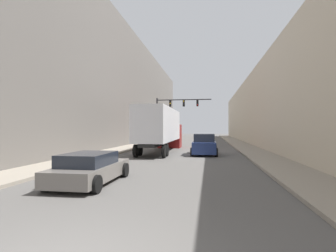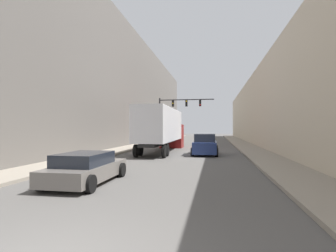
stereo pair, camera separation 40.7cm
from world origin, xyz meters
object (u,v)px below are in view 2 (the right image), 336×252
(semi_truck, at_px, (163,128))
(suv_car, at_px, (205,145))
(sedan_car, at_px, (86,168))
(traffic_signal_gantry, at_px, (174,111))

(semi_truck, relative_size, suv_car, 2.91)
(sedan_car, xyz_separation_m, traffic_signal_gantry, (-0.46, 27.00, 4.14))
(sedan_car, relative_size, suv_car, 1.00)
(semi_truck, relative_size, sedan_car, 2.92)
(suv_car, distance_m, traffic_signal_gantry, 16.02)
(suv_car, bearing_deg, semi_truck, 152.29)
(sedan_car, xyz_separation_m, suv_car, (4.41, 12.25, 0.23))
(semi_truck, xyz_separation_m, suv_car, (4.05, -2.13, -1.43))
(traffic_signal_gantry, bearing_deg, suv_car, -71.73)
(sedan_car, height_order, traffic_signal_gantry, traffic_signal_gantry)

